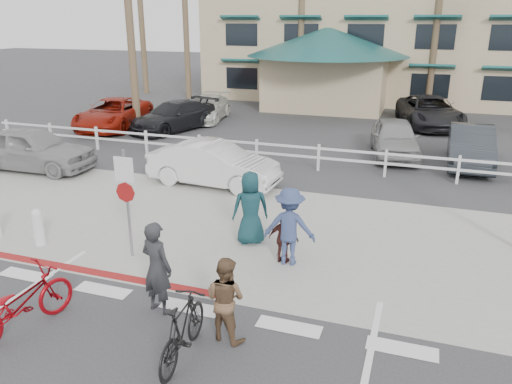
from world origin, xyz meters
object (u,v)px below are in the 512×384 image
at_px(bike_red, 19,304).
at_px(bike_black, 183,330).
at_px(car_white_sedan, 214,164).
at_px(sign_post, 127,199).
at_px(car_red_compact, 32,149).

relative_size(bike_red, bike_black, 1.18).
height_order(bike_black, car_white_sedan, car_white_sedan).
xyz_separation_m(sign_post, bike_red, (-0.21, -3.26, -0.88)).
distance_m(car_white_sedan, car_red_compact, 7.06).
bearing_deg(bike_red, car_red_compact, -35.62).
bearing_deg(bike_black, bike_red, 1.21).
xyz_separation_m(bike_black, car_red_compact, (-10.19, 8.04, 0.25)).
xyz_separation_m(bike_red, car_white_sedan, (-0.07, 8.80, 0.16)).
bearing_deg(car_red_compact, bike_black, -130.03).
relative_size(sign_post, car_white_sedan, 0.65).
distance_m(bike_red, bike_black, 3.09).
relative_size(sign_post, bike_red, 1.34).
bearing_deg(bike_black, car_white_sedan, -73.37).
distance_m(bike_black, car_red_compact, 12.99).
distance_m(sign_post, car_white_sedan, 5.59).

